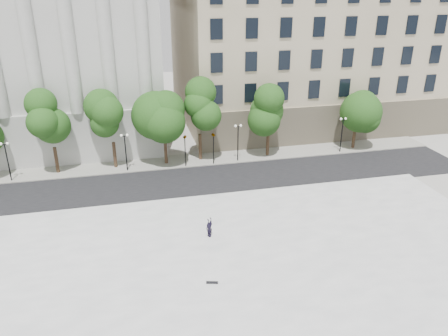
{
  "coord_description": "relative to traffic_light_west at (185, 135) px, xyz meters",
  "views": [
    {
      "loc": [
        -6.44,
        -22.34,
        18.78
      ],
      "look_at": [
        1.12,
        10.0,
        4.77
      ],
      "focal_mm": 35.0,
      "sensor_mm": 36.0,
      "label": 1
    }
  ],
  "objects": [
    {
      "name": "ground",
      "position": [
        0.39,
        -22.3,
        -3.74
      ],
      "size": [
        160.0,
        160.0,
        0.0
      ],
      "primitive_type": "plane",
      "color": "#BAB7B0",
      "rests_on": "ground"
    },
    {
      "name": "plaza",
      "position": [
        0.39,
        -19.3,
        -3.51
      ],
      "size": [
        44.0,
        22.0,
        0.45
      ],
      "primitive_type": "cube",
      "color": "white",
      "rests_on": "ground"
    },
    {
      "name": "street",
      "position": [
        0.39,
        -4.3,
        -3.73
      ],
      "size": [
        60.0,
        8.0,
        0.02
      ],
      "primitive_type": "cube",
      "color": "black",
      "rests_on": "ground"
    },
    {
      "name": "far_sidewalk",
      "position": [
        0.39,
        1.7,
        -3.68
      ],
      "size": [
        60.0,
        4.0,
        0.12
      ],
      "primitive_type": "cube",
      "color": "#9E9C92",
      "rests_on": "ground"
    },
    {
      "name": "building_west",
      "position": [
        -16.61,
        16.27,
        9.15
      ],
      "size": [
        31.5,
        27.65,
        25.6
      ],
      "color": "beige",
      "rests_on": "ground"
    },
    {
      "name": "building_east",
      "position": [
        20.39,
        16.61,
        7.41
      ],
      "size": [
        36.0,
        26.15,
        23.0
      ],
      "color": "#C5B596",
      "rests_on": "ground"
    },
    {
      "name": "traffic_light_west",
      "position": [
        0.0,
        0.0,
        0.0
      ],
      "size": [
        0.93,
        1.86,
        4.24
      ],
      "color": "black",
      "rests_on": "ground"
    },
    {
      "name": "traffic_light_east",
      "position": [
        3.17,
        0.0,
        -0.0
      ],
      "size": [
        0.48,
        1.84,
        4.23
      ],
      "color": "black",
      "rests_on": "ground"
    },
    {
      "name": "person_lying",
      "position": [
        -0.44,
        -15.61,
        -3.06
      ],
      "size": [
        1.37,
        1.69,
        0.44
      ],
      "primitive_type": "imported",
      "rotation": [
        -1.54,
        0.0,
        0.57
      ],
      "color": "black",
      "rests_on": "plaza"
    },
    {
      "name": "skateboard",
      "position": [
        -1.42,
        -21.33,
        -3.25
      ],
      "size": [
        0.81,
        0.4,
        0.08
      ],
      "primitive_type": "cube",
      "rotation": [
        0.0,
        0.0,
        -0.26
      ],
      "color": "black",
      "rests_on": "plaza"
    },
    {
      "name": "street_trees",
      "position": [
        -0.96,
        1.42,
        1.53
      ],
      "size": [
        45.62,
        4.6,
        7.66
      ],
      "color": "#382619",
      "rests_on": "ground"
    },
    {
      "name": "lamp_posts",
      "position": [
        0.21,
        0.3,
        -0.76
      ],
      "size": [
        37.85,
        0.28,
        4.41
      ],
      "color": "black",
      "rests_on": "ground"
    }
  ]
}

